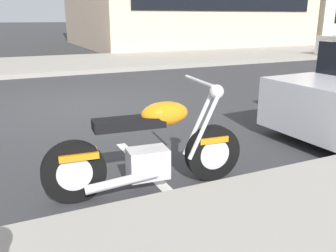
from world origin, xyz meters
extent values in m
plane|color=#333335|center=(0.00, 0.00, 0.00)|extent=(260.00, 260.00, 0.00)
cube|color=gray|center=(12.00, 6.61, 0.07)|extent=(120.00, 5.00, 0.14)
cube|color=silver|center=(0.00, -3.51, 0.00)|extent=(0.12, 2.20, 0.01)
cylinder|color=black|center=(0.55, -3.91, 0.30)|extent=(0.61, 0.16, 0.60)
cylinder|color=silver|center=(0.55, -3.91, 0.30)|extent=(0.34, 0.15, 0.33)
cylinder|color=black|center=(-0.88, -3.78, 0.30)|extent=(0.61, 0.16, 0.60)
cylinder|color=silver|center=(-0.88, -3.78, 0.30)|extent=(0.34, 0.15, 0.33)
cube|color=silver|center=(-0.16, -3.85, 0.29)|extent=(0.42, 0.29, 0.30)
cube|color=black|center=(-0.34, -3.83, 0.72)|extent=(0.70, 0.28, 0.10)
ellipsoid|color=orange|center=(0.02, -3.86, 0.78)|extent=(0.50, 0.28, 0.24)
cube|color=orange|center=(-0.83, -3.79, 0.47)|extent=(0.37, 0.21, 0.06)
cube|color=orange|center=(0.53, -3.91, 0.47)|extent=(0.33, 0.19, 0.06)
cylinder|color=silver|center=(0.41, -3.83, 0.62)|extent=(0.34, 0.07, 0.65)
cylinder|color=silver|center=(0.40, -3.97, 0.62)|extent=(0.34, 0.07, 0.65)
cylinder|color=silver|center=(0.37, -3.89, 1.08)|extent=(0.09, 0.62, 0.04)
sphere|color=silver|center=(0.57, -3.91, 0.96)|extent=(0.15, 0.15, 0.15)
cylinder|color=silver|center=(-0.47, -3.96, 0.20)|extent=(0.71, 0.15, 0.16)
cylinder|color=black|center=(2.75, -2.88, 0.31)|extent=(0.63, 0.25, 0.62)
cylinder|color=black|center=(11.60, 4.45, 0.31)|extent=(0.63, 0.26, 0.62)
camera|label=1|loc=(-1.39, -6.97, 1.68)|focal=38.70mm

